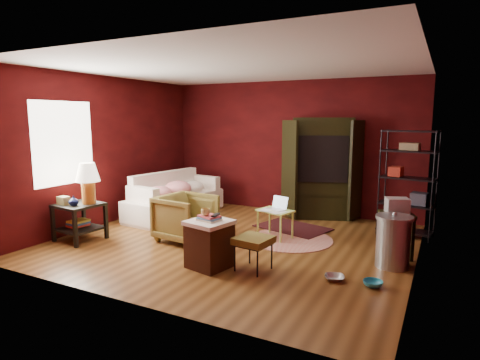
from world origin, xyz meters
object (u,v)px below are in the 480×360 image
object	(u,v)px
hamper	(209,243)
laptop_desk	(276,213)
sofa	(175,195)
wire_shelving	(409,179)
armchair	(186,216)
tv_armoire	(321,166)
side_table	(84,194)

from	to	relation	value
hamper	laptop_desk	world-z (taller)	hamper
sofa	laptop_desk	bearing A→B (deg)	-96.27
sofa	wire_shelving	size ratio (longest dim) A/B	1.23
sofa	hamper	size ratio (longest dim) A/B	3.00
armchair	hamper	xyz separation A→B (m)	(0.98, -0.86, -0.08)
laptop_desk	tv_armoire	bearing A→B (deg)	97.64
armchair	wire_shelving	xyz separation A→B (m)	(3.22, 1.94, 0.58)
armchair	laptop_desk	distance (m)	1.50
armchair	wire_shelving	world-z (taller)	wire_shelving
hamper	laptop_desk	bearing A→B (deg)	80.29
sofa	armchair	bearing A→B (deg)	-132.90
armchair	laptop_desk	bearing A→B (deg)	-51.78
sofa	laptop_desk	distance (m)	2.48
wire_shelving	tv_armoire	bearing A→B (deg)	168.63
side_table	tv_armoire	world-z (taller)	tv_armoire
sofa	wire_shelving	world-z (taller)	wire_shelving
hamper	laptop_desk	distance (m)	1.69
sofa	side_table	distance (m)	2.09
sofa	armchair	distance (m)	1.74
laptop_desk	sofa	bearing A→B (deg)	-174.86
side_table	wire_shelving	size ratio (longest dim) A/B	0.71
side_table	hamper	size ratio (longest dim) A/B	1.73
sofa	wire_shelving	xyz separation A→B (m)	(4.39, 0.65, 0.56)
sofa	hamper	world-z (taller)	sofa
sofa	laptop_desk	size ratio (longest dim) A/B	3.20
armchair	tv_armoire	bearing A→B (deg)	-25.11
laptop_desk	tv_armoire	xyz separation A→B (m)	(0.27, 1.77, 0.62)
hamper	wire_shelving	xyz separation A→B (m)	(2.24, 2.79, 0.66)
wire_shelving	armchair	bearing A→B (deg)	-139.73
tv_armoire	wire_shelving	distance (m)	1.81
armchair	side_table	distance (m)	1.72
side_table	tv_armoire	size ratio (longest dim) A/B	0.64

